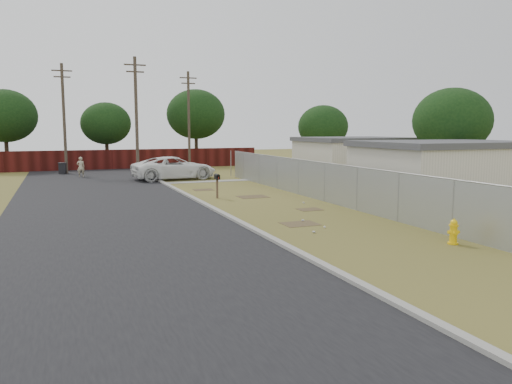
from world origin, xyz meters
name	(u,v)px	position (x,y,z in m)	size (l,w,h in m)	color
ground	(269,205)	(0.00, 0.00, 0.00)	(120.00, 120.00, 0.00)	olive
street	(111,192)	(-6.76, 8.05, 0.02)	(15.10, 60.00, 0.12)	black
chainlink_fence	(315,184)	(3.12, 1.03, 0.80)	(0.10, 27.06, 2.02)	gray
privacy_fence	(101,160)	(-6.00, 25.00, 0.90)	(30.00, 0.12, 1.80)	#47120F
utility_poles	(132,117)	(-3.67, 20.67, 4.69)	(12.60, 8.24, 9.00)	#4B3D32
houses	(394,164)	(9.70, 3.13, 1.56)	(9.30, 17.24, 3.10)	beige
horizon_trees	(178,119)	(0.84, 23.56, 4.63)	(33.32, 31.94, 7.78)	#312416
fire_hydrant	(454,232)	(2.30, -9.93, 0.40)	(0.43, 0.43, 0.85)	yellow
mailbox	(217,179)	(-1.69, 3.19, 1.05)	(0.21, 0.57, 1.33)	brown
pickup_truck	(174,168)	(-1.68, 13.87, 0.85)	(2.81, 6.10, 1.69)	white
pedestrian	(81,167)	(-8.01, 18.24, 0.79)	(0.57, 0.38, 1.57)	tan
trash_bin	(63,168)	(-9.31, 21.68, 0.48)	(0.69, 0.76, 0.93)	black
scattered_litter	(311,219)	(-0.01, -4.38, 0.04)	(3.00, 6.63, 0.07)	beige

